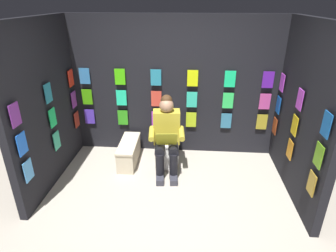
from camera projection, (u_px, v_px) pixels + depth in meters
The scene contains 7 objects.
ground_plane at pixel (164, 228), 3.33m from camera, with size 30.00×30.00×0.00m, color #B2A899.
display_wall_back at pixel (174, 88), 4.64m from camera, with size 3.43×0.14×2.27m.
display_wall_left at pixel (304, 113), 3.61m from camera, with size 0.14×1.91×2.27m.
display_wall_right at pixel (45, 106), 3.85m from camera, with size 0.14×1.91×2.27m.
toilet at pixel (167, 144), 4.56m from camera, with size 0.42×0.57×0.77m.
person_reading at pixel (167, 135), 4.24m from camera, with size 0.55×0.71×1.19m.
comic_longbox_near at pixel (129, 152), 4.62m from camera, with size 0.29×0.79×0.36m.
Camera 1 is at (-0.25, 2.53, 2.48)m, focal length 30.30 mm.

